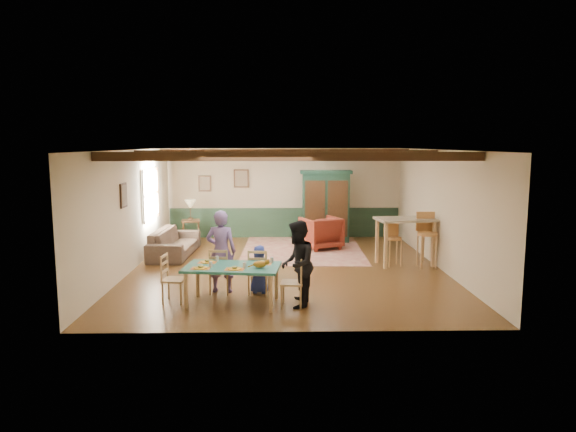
{
  "coord_description": "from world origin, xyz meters",
  "views": [
    {
      "loc": [
        -0.22,
        -11.47,
        2.83
      ],
      "look_at": [
        0.03,
        0.46,
        1.15
      ],
      "focal_mm": 32.0,
      "sensor_mm": 36.0,
      "label": 1
    }
  ],
  "objects_px": {
    "dining_table": "(232,285)",
    "cat": "(260,263)",
    "armchair": "(321,233)",
    "armoire": "(326,206)",
    "person_child": "(259,269)",
    "person_man": "(221,251)",
    "bar_stool_left": "(393,244)",
    "dining_chair_far_right": "(259,271)",
    "end_table": "(191,231)",
    "counter_table": "(405,242)",
    "table_lamp": "(190,210)",
    "bar_stool_right": "(427,240)",
    "dining_chair_far_left": "(221,270)",
    "dining_chair_end_right": "(292,282)",
    "sofa": "(175,242)",
    "person_woman": "(297,264)",
    "dining_chair_end_left": "(174,279)"
  },
  "relations": [
    {
      "from": "dining_chair_far_right",
      "to": "person_woman",
      "type": "relative_size",
      "value": 0.58
    },
    {
      "from": "dining_table",
      "to": "cat",
      "type": "bearing_deg",
      "value": -17.26
    },
    {
      "from": "dining_chair_far_left",
      "to": "dining_chair_end_left",
      "type": "distance_m",
      "value": 0.96
    },
    {
      "from": "dining_chair_far_left",
      "to": "dining_chair_end_right",
      "type": "distance_m",
      "value": 1.58
    },
    {
      "from": "armoire",
      "to": "armchair",
      "type": "relative_size",
      "value": 2.15
    },
    {
      "from": "cat",
      "to": "bar_stool_left",
      "type": "distance_m",
      "value": 4.25
    },
    {
      "from": "person_woman",
      "to": "person_child",
      "type": "bearing_deg",
      "value": -133.26
    },
    {
      "from": "dining_chair_far_right",
      "to": "armchair",
      "type": "relative_size",
      "value": 0.91
    },
    {
      "from": "dining_chair_far_left",
      "to": "person_man",
      "type": "xyz_separation_m",
      "value": [
        0.01,
        0.07,
        0.36
      ]
    },
    {
      "from": "dining_chair_far_left",
      "to": "table_lamp",
      "type": "height_order",
      "value": "table_lamp"
    },
    {
      "from": "person_child",
      "to": "person_man",
      "type": "bearing_deg",
      "value": -0.0
    },
    {
      "from": "cat",
      "to": "end_table",
      "type": "relative_size",
      "value": 0.52
    },
    {
      "from": "dining_chair_far_right",
      "to": "sofa",
      "type": "distance_m",
      "value": 4.17
    },
    {
      "from": "dining_chair_end_right",
      "to": "armoire",
      "type": "height_order",
      "value": "armoire"
    },
    {
      "from": "cat",
      "to": "armoire",
      "type": "relative_size",
      "value": 0.16
    },
    {
      "from": "dining_table",
      "to": "person_man",
      "type": "bearing_deg",
      "value": 109.61
    },
    {
      "from": "dining_table",
      "to": "person_child",
      "type": "xyz_separation_m",
      "value": [
        0.46,
        0.69,
        0.12
      ]
    },
    {
      "from": "dining_chair_end_left",
      "to": "bar_stool_right",
      "type": "height_order",
      "value": "bar_stool_right"
    },
    {
      "from": "dining_table",
      "to": "dining_chair_far_left",
      "type": "xyz_separation_m",
      "value": [
        -0.29,
        0.7,
        0.09
      ]
    },
    {
      "from": "dining_chair_end_right",
      "to": "person_man",
      "type": "distance_m",
      "value": 1.65
    },
    {
      "from": "person_child",
      "to": "armoire",
      "type": "xyz_separation_m",
      "value": [
        1.74,
        5.17,
        0.58
      ]
    },
    {
      "from": "counter_table",
      "to": "dining_chair_end_right",
      "type": "bearing_deg",
      "value": -131.99
    },
    {
      "from": "person_woman",
      "to": "table_lamp",
      "type": "bearing_deg",
      "value": -147.77
    },
    {
      "from": "dining_chair_far_right",
      "to": "end_table",
      "type": "xyz_separation_m",
      "value": [
        -2.16,
        5.3,
        -0.12
      ]
    },
    {
      "from": "table_lamp",
      "to": "bar_stool_right",
      "type": "height_order",
      "value": "bar_stool_right"
    },
    {
      "from": "cat",
      "to": "bar_stool_left",
      "type": "height_order",
      "value": "bar_stool_left"
    },
    {
      "from": "end_table",
      "to": "bar_stool_left",
      "type": "bearing_deg",
      "value": -30.54
    },
    {
      "from": "sofa",
      "to": "table_lamp",
      "type": "bearing_deg",
      "value": -1.09
    },
    {
      "from": "counter_table",
      "to": "bar_stool_right",
      "type": "height_order",
      "value": "bar_stool_right"
    },
    {
      "from": "person_child",
      "to": "armchair",
      "type": "distance_m",
      "value": 4.43
    },
    {
      "from": "armoire",
      "to": "counter_table",
      "type": "bearing_deg",
      "value": -60.78
    },
    {
      "from": "person_woman",
      "to": "table_lamp",
      "type": "height_order",
      "value": "person_woman"
    },
    {
      "from": "dining_chair_far_left",
      "to": "dining_chair_end_right",
      "type": "relative_size",
      "value": 1.0
    },
    {
      "from": "armchair",
      "to": "dining_chair_far_left",
      "type": "bearing_deg",
      "value": 37.51
    },
    {
      "from": "dining_chair_far_right",
      "to": "cat",
      "type": "relative_size",
      "value": 2.64
    },
    {
      "from": "dining_chair_end_right",
      "to": "person_woman",
      "type": "distance_m",
      "value": 0.34
    },
    {
      "from": "dining_chair_far_left",
      "to": "person_man",
      "type": "relative_size",
      "value": 0.55
    },
    {
      "from": "end_table",
      "to": "sofa",
      "type": "bearing_deg",
      "value": -93.84
    },
    {
      "from": "armchair",
      "to": "end_table",
      "type": "relative_size",
      "value": 1.51
    },
    {
      "from": "armchair",
      "to": "counter_table",
      "type": "bearing_deg",
      "value": 109.46
    },
    {
      "from": "dining_chair_far_right",
      "to": "table_lamp",
      "type": "bearing_deg",
      "value": -60.86
    },
    {
      "from": "armoire",
      "to": "bar_stool_left",
      "type": "bearing_deg",
      "value": -65.97
    },
    {
      "from": "table_lamp",
      "to": "bar_stool_right",
      "type": "relative_size",
      "value": 0.46
    },
    {
      "from": "sofa",
      "to": "end_table",
      "type": "xyz_separation_m",
      "value": [
        0.12,
        1.81,
        -0.01
      ]
    },
    {
      "from": "dining_table",
      "to": "armchair",
      "type": "distance_m",
      "value": 5.24
    },
    {
      "from": "cat",
      "to": "counter_table",
      "type": "height_order",
      "value": "counter_table"
    },
    {
      "from": "dining_table",
      "to": "bar_stool_left",
      "type": "distance_m",
      "value": 4.51
    },
    {
      "from": "dining_chair_end_right",
      "to": "bar_stool_right",
      "type": "distance_m",
      "value": 4.23
    },
    {
      "from": "armchair",
      "to": "counter_table",
      "type": "relative_size",
      "value": 0.72
    },
    {
      "from": "armchair",
      "to": "armoire",
      "type": "bearing_deg",
      "value": -125.89
    }
  ]
}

